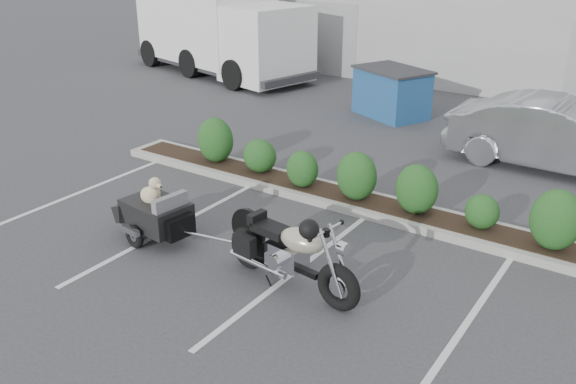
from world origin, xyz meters
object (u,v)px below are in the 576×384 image
Objects in this scene: delivery_truck at (219,26)px; sedan at (558,136)px; dumpster at (392,92)px; motorcycle at (290,254)px; pet_trailer at (156,212)px.

sedan is at bearing -2.35° from delivery_truck.
delivery_truck is (-7.77, 1.70, 1.05)m from dumpster.
motorcycle is 0.52× the size of sedan.
motorcycle reaches higher than pet_trailer.
motorcycle is 15.29m from delivery_truck.
dumpster is (-2.75, 9.33, 0.13)m from motorcycle.
motorcycle is 7.75m from sedan.
motorcycle is 1.24× the size of pet_trailer.
pet_trailer is at bearing -65.60° from dumpster.
sedan is at bearing 63.75° from pet_trailer.
pet_trailer is at bearing 146.47° from sedan.
sedan is (4.93, 7.41, 0.28)m from pet_trailer.
sedan is 5.25m from dumpster.
sedan is 13.20m from delivery_truck.
motorcycle is 2.78m from pet_trailer.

